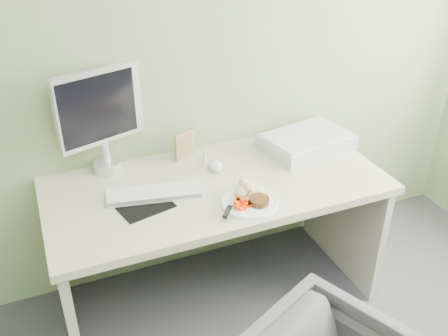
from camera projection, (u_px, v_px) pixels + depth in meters
name	position (u px, v px, depth m)	size (l,w,h in m)	color
wall_back	(187.00, 32.00, 2.35)	(3.50, 3.50, 0.00)	gray
desk	(217.00, 214.00, 2.46)	(1.60, 0.75, 0.73)	beige
plate	(250.00, 203.00, 2.20)	(0.25, 0.25, 0.01)	white
steak	(259.00, 201.00, 2.18)	(0.09, 0.09, 0.03)	black
potato_pile	(248.00, 188.00, 2.24)	(0.12, 0.09, 0.06)	tan
carrot_heap	(241.00, 202.00, 2.16)	(0.06, 0.06, 0.04)	#EC3404
steak_knife	(230.00, 207.00, 2.14)	(0.15, 0.18, 0.02)	silver
mousepad	(143.00, 204.00, 2.20)	(0.23, 0.20, 0.00)	black
keyboard	(154.00, 193.00, 2.25)	(0.42, 0.12, 0.02)	white
computer_mouse	(216.00, 166.00, 2.46)	(0.06, 0.11, 0.04)	white
photo_frame	(185.00, 145.00, 2.53)	(0.12, 0.01, 0.15)	#9D6D49
eyedrop_bottle	(205.00, 158.00, 2.51)	(0.02, 0.02, 0.07)	white
scanner	(307.00, 142.00, 2.65)	(0.45, 0.30, 0.07)	#A9ACB0
monitor	(101.00, 116.00, 2.32)	(0.42, 0.18, 0.51)	silver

